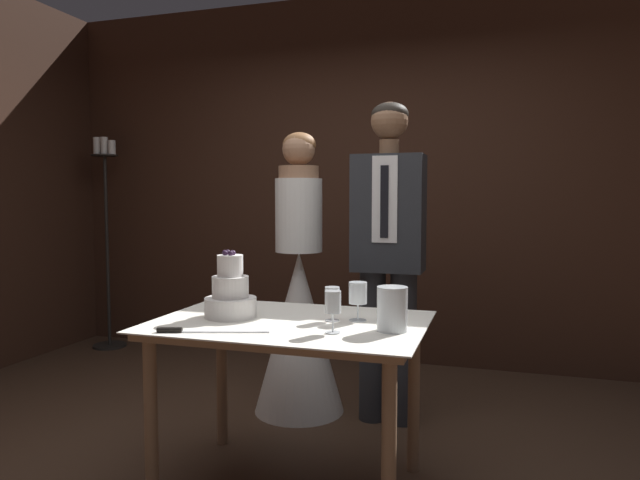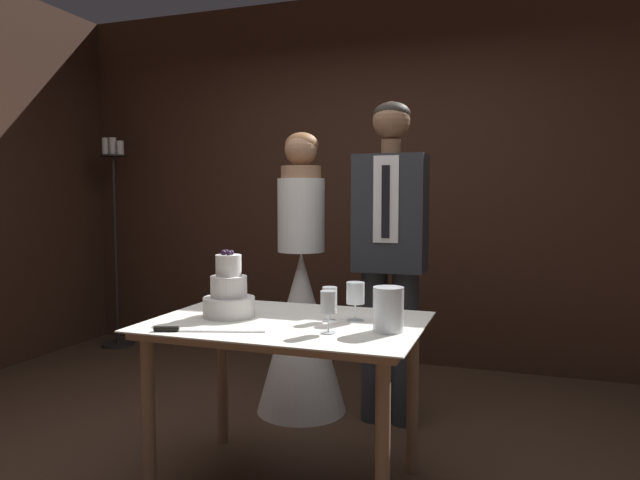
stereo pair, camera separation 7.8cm
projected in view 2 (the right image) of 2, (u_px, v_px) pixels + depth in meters
ground_plane at (280, 474)px, 2.67m from camera, size 40.00×40.00×0.00m
wall_back at (381, 180)px, 4.50m from camera, size 5.51×0.12×2.87m
cake_table at (288, 342)px, 2.51m from camera, size 1.18×0.82×0.75m
tiered_cake at (229, 294)px, 2.59m from camera, size 0.23×0.23×0.30m
cake_knife at (188, 330)px, 2.30m from camera, size 0.44×0.16×0.02m
wine_glass_near at (329, 304)px, 2.26m from camera, size 0.07×0.07×0.17m
wine_glass_middle at (355, 294)px, 2.48m from camera, size 0.08×0.08×0.17m
wine_glass_far at (330, 298)px, 2.49m from camera, size 0.07×0.07×0.15m
hurricane_candle at (388, 310)px, 2.30m from camera, size 0.12×0.12×0.18m
bride at (301, 311)px, 3.43m from camera, size 0.54×0.54×1.68m
groom at (390, 246)px, 3.22m from camera, size 0.40×0.25×1.83m
candle_stand at (115, 239)px, 4.94m from camera, size 0.28×0.28×1.81m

